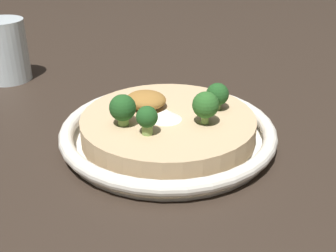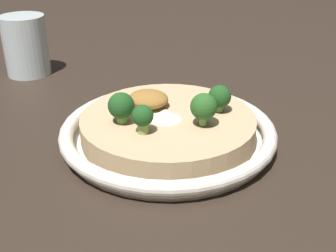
% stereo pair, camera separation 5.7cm
% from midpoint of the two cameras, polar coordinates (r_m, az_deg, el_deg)
% --- Properties ---
extents(ground_plane, '(6.00, 6.00, 0.00)m').
position_cam_midpoint_polar(ground_plane, '(0.58, -2.81, -2.11)').
color(ground_plane, '#2D231C').
extents(risotto_bowl, '(0.29, 0.29, 0.04)m').
position_cam_midpoint_polar(risotto_bowl, '(0.57, -2.85, -0.55)').
color(risotto_bowl, silver).
rests_on(risotto_bowl, ground_plane).
extents(cheese_sprinkle, '(0.04, 0.04, 0.01)m').
position_cam_midpoint_polar(cheese_sprinkle, '(0.55, -2.90, 1.49)').
color(cheese_sprinkle, white).
rests_on(cheese_sprinkle, risotto_bowl).
extents(crispy_onion_garnish, '(0.06, 0.05, 0.02)m').
position_cam_midpoint_polar(crispy_onion_garnish, '(0.59, -5.81, 3.47)').
color(crispy_onion_garnish, olive).
rests_on(crispy_onion_garnish, risotto_bowl).
extents(broccoli_back, '(0.03, 0.03, 0.04)m').
position_cam_midpoint_polar(broccoli_back, '(0.51, -6.06, 0.95)').
color(broccoli_back, '#84A856').
rests_on(broccoli_back, risotto_bowl).
extents(broccoli_back_left, '(0.03, 0.03, 0.04)m').
position_cam_midpoint_polar(broccoli_back_left, '(0.53, 2.06, 2.73)').
color(broccoli_back_left, '#759E4C').
rests_on(broccoli_back_left, risotto_bowl).
extents(broccoli_right, '(0.03, 0.03, 0.04)m').
position_cam_midpoint_polar(broccoli_right, '(0.54, -9.20, 2.27)').
color(broccoli_right, '#759E4C').
rests_on(broccoli_right, risotto_bowl).
extents(broccoli_front_left, '(0.03, 0.03, 0.04)m').
position_cam_midpoint_polar(broccoli_front_left, '(0.58, 3.90, 4.16)').
color(broccoli_front_left, '#668E47').
rests_on(broccoli_front_left, risotto_bowl).
extents(drinking_glass, '(0.08, 0.08, 0.11)m').
position_cam_midpoint_polar(drinking_glass, '(0.85, -23.11, 9.36)').
color(drinking_glass, silver).
rests_on(drinking_glass, ground_plane).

